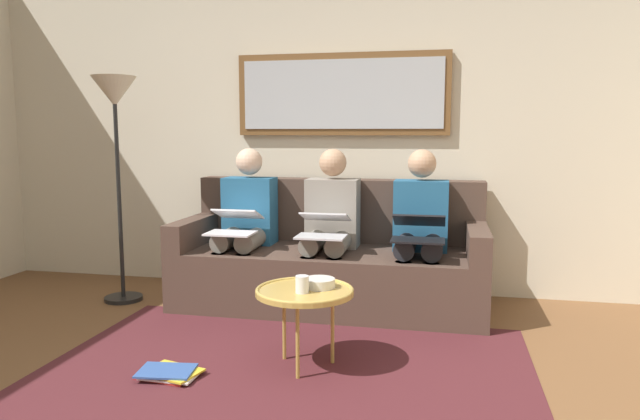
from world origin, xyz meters
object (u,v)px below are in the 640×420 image
(coffee_table, at_px, (305,293))
(framed_mirror, at_px, (342,94))
(couch, at_px, (332,262))
(person_left, at_px, (420,226))
(laptop_black, at_px, (419,229))
(person_middle, at_px, (330,223))
(laptop_silver, at_px, (323,225))
(person_right, at_px, (246,220))
(bowl, at_px, (319,283))
(standing_lamp, at_px, (115,117))
(laptop_white, at_px, (235,222))
(magazine_stack, at_px, (169,373))
(cup, at_px, (302,284))

(coffee_table, bearing_deg, framed_mirror, -86.89)
(couch, distance_m, person_left, 0.71)
(laptop_black, height_order, person_middle, person_middle)
(laptop_silver, bearing_deg, couch, -90.00)
(person_right, bearing_deg, person_left, 180.00)
(framed_mirror, relative_size, laptop_black, 4.45)
(person_right, bearing_deg, bowl, 126.11)
(laptop_silver, height_order, standing_lamp, standing_lamp)
(couch, xyz_separation_m, framed_mirror, (0.00, -0.39, 1.24))
(person_middle, xyz_separation_m, person_right, (0.64, 0.00, 0.00))
(laptop_white, relative_size, standing_lamp, 0.23)
(person_right, bearing_deg, magazine_stack, 92.91)
(bowl, bearing_deg, person_left, -114.10)
(framed_mirror, height_order, person_left, framed_mirror)
(framed_mirror, distance_m, magazine_stack, 2.49)
(laptop_white, bearing_deg, laptop_silver, 179.66)
(coffee_table, relative_size, laptop_silver, 1.42)
(magazine_stack, bearing_deg, cup, -161.35)
(couch, bearing_deg, magazine_stack, 69.25)
(person_middle, height_order, standing_lamp, standing_lamp)
(laptop_black, height_order, laptop_white, same)
(laptop_silver, xyz_separation_m, person_right, (0.64, -0.24, -0.02))
(laptop_white, bearing_deg, bowl, 132.85)
(laptop_black, distance_m, standing_lamp, 2.31)
(couch, distance_m, laptop_white, 0.78)
(laptop_black, xyz_separation_m, standing_lamp, (2.19, -0.03, 0.75))
(laptop_white, bearing_deg, person_right, -90.00)
(laptop_silver, xyz_separation_m, magazine_stack, (0.57, 1.19, -0.60))
(cup, xyz_separation_m, magazine_stack, (0.66, 0.22, -0.45))
(framed_mirror, distance_m, person_middle, 1.05)
(person_left, relative_size, laptop_black, 3.06)
(framed_mirror, relative_size, person_left, 1.46)
(laptop_white, relative_size, magazine_stack, 1.12)
(coffee_table, bearing_deg, bowl, -137.38)
(bowl, bearing_deg, laptop_black, -119.59)
(magazine_stack, bearing_deg, person_left, -130.20)
(magazine_stack, bearing_deg, bowl, -154.69)
(coffee_table, bearing_deg, person_left, -115.70)
(person_middle, bearing_deg, laptop_black, 160.16)
(bowl, bearing_deg, person_middle, -81.97)
(coffee_table, relative_size, magazine_stack, 1.54)
(laptop_white, distance_m, magazine_stack, 1.34)
(laptop_silver, bearing_deg, coffee_table, 95.45)
(person_left, height_order, person_middle, same)
(person_middle, xyz_separation_m, laptop_silver, (0.00, 0.24, 0.02))
(bowl, distance_m, standing_lamp, 2.13)
(laptop_white, xyz_separation_m, magazine_stack, (-0.07, 1.20, -0.60))
(coffee_table, distance_m, cup, 0.08)
(standing_lamp, bearing_deg, magazine_stack, 128.63)
(laptop_black, bearing_deg, laptop_silver, 0.46)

